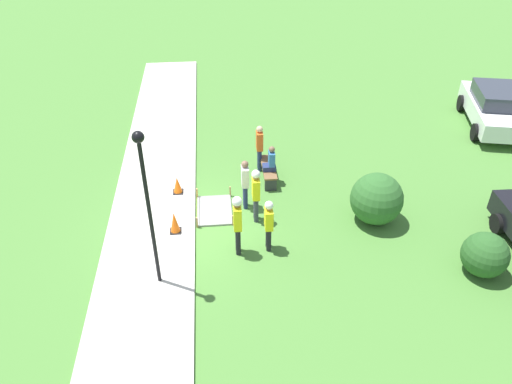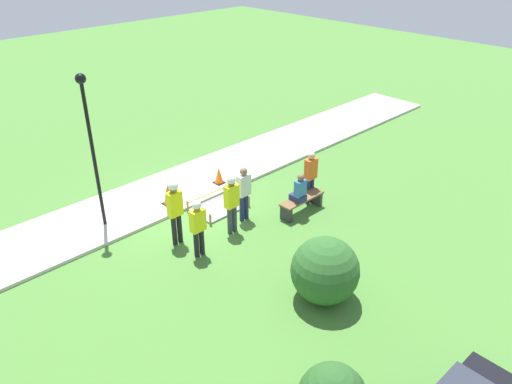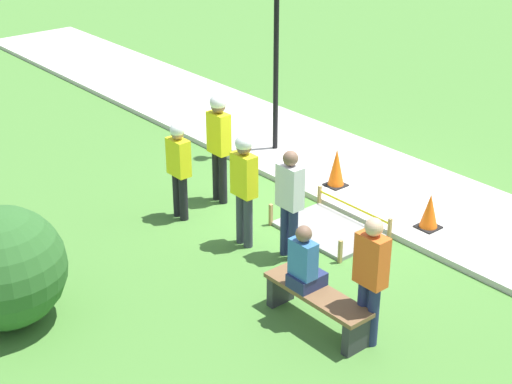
{
  "view_description": "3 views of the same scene",
  "coord_description": "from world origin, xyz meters",
  "views": [
    {
      "loc": [
        12.04,
        0.72,
        9.57
      ],
      "look_at": [
        -0.15,
        1.88,
        1.06
      ],
      "focal_mm": 35.0,
      "sensor_mm": 36.0,
      "label": 1
    },
    {
      "loc": [
        7.75,
        11.02,
        7.86
      ],
      "look_at": [
        -1.16,
        1.84,
        0.91
      ],
      "focal_mm": 35.0,
      "sensor_mm": 36.0,
      "label": 2
    },
    {
      "loc": [
        -8.4,
        8.55,
        5.91
      ],
      "look_at": [
        -0.16,
        1.65,
        0.82
      ],
      "focal_mm": 55.0,
      "sensor_mm": 36.0,
      "label": 3
    }
  ],
  "objects": [
    {
      "name": "worker_trainee",
      "position": [
        1.28,
        1.24,
        1.17
      ],
      "size": [
        0.4,
        0.28,
        1.92
      ],
      "color": "black",
      "rests_on": "ground_plane"
    },
    {
      "name": "park_bench",
      "position": [
        -2.43,
        2.53,
        0.35
      ],
      "size": [
        1.6,
        0.44,
        0.5
      ],
      "color": "#2D2D33",
      "rests_on": "ground_plane"
    },
    {
      "name": "worker_assistant",
      "position": [
        1.21,
        2.11,
        0.97
      ],
      "size": [
        0.4,
        0.24,
        1.66
      ],
      "color": "black",
      "rests_on": "ground_plane"
    },
    {
      "name": "parked_car_white",
      "position": [
        -5.56,
        12.14,
        0.84
      ],
      "size": [
        4.69,
        2.76,
        1.64
      ],
      "rotation": [
        0.0,
        0.0,
        -0.23
      ],
      "color": "white",
      "rests_on": "ground_plane"
    },
    {
      "name": "wet_concrete_patch",
      "position": [
        -0.73,
        0.61,
        0.04
      ],
      "size": [
        1.61,
        1.14,
        0.37
      ],
      "color": "gray",
      "rests_on": "ground_plane"
    },
    {
      "name": "worker_supervisor",
      "position": [
        -0.17,
        1.88,
        1.08
      ],
      "size": [
        0.4,
        0.26,
        1.81
      ],
      "color": "#383D47",
      "rests_on": "ground_plane"
    },
    {
      "name": "traffic_cone_far_patch",
      "position": [
        0.3,
        -0.57,
        0.44
      ],
      "size": [
        0.34,
        0.34,
        0.69
      ],
      "color": "black",
      "rests_on": "sidewalk"
    },
    {
      "name": "bystander_in_orange_shirt",
      "position": [
        -3.08,
        2.29,
        0.98
      ],
      "size": [
        0.4,
        0.23,
        1.73
      ],
      "color": "navy",
      "rests_on": "ground_plane"
    },
    {
      "name": "shrub_rounded_near",
      "position": [
        0.2,
        5.51,
        0.8
      ],
      "size": [
        1.6,
        1.6,
        1.6
      ],
      "color": "#2D6028",
      "rests_on": "ground_plane"
    },
    {
      "name": "sidewalk",
      "position": [
        0.0,
        -1.32,
        0.05
      ],
      "size": [
        28.0,
        2.64,
        0.1
      ],
      "color": "#BCB7AD",
      "rests_on": "ground_plane"
    },
    {
      "name": "shrub_rounded_mid",
      "position": [
        2.73,
        7.74,
        0.62
      ],
      "size": [
        1.24,
        1.24,
        1.24
      ],
      "color": "#285623",
      "rests_on": "ground_plane"
    },
    {
      "name": "person_seated_on_bench",
      "position": [
        -2.23,
        2.58,
        0.85
      ],
      "size": [
        0.36,
        0.44,
        0.89
      ],
      "color": "navy",
      "rests_on": "park_bench"
    },
    {
      "name": "traffic_cone_near_patch",
      "position": [
        -1.76,
        -0.56,
        0.39
      ],
      "size": [
        0.34,
        0.34,
        0.58
      ],
      "color": "black",
      "rests_on": "sidewalk"
    },
    {
      "name": "bystander_in_gray_shirt",
      "position": [
        -0.88,
        1.61,
        0.97
      ],
      "size": [
        0.4,
        0.22,
        1.71
      ],
      "color": "navy",
      "rests_on": "ground_plane"
    },
    {
      "name": "ground_plane",
      "position": [
        0.0,
        0.0,
        0.0
      ],
      "size": [
        60.0,
        60.0,
        0.0
      ],
      "primitive_type": "plane",
      "color": "#477A33"
    },
    {
      "name": "lamppost_near",
      "position": [
        2.31,
        -0.92,
        2.95
      ],
      "size": [
        0.28,
        0.28,
        4.43
      ],
      "color": "black",
      "rests_on": "sidewalk"
    }
  ]
}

